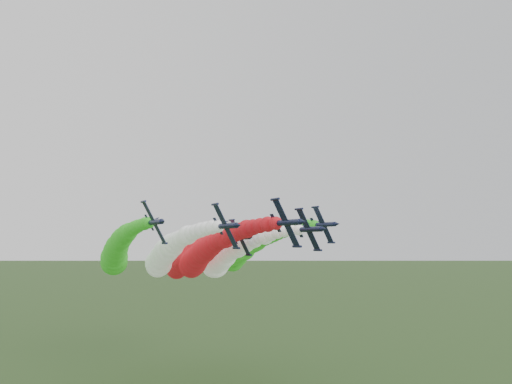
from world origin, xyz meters
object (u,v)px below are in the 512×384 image
jet_outer_right (246,250)px  jet_trail (186,258)px  jet_inner_left (166,254)px  jet_inner_right (226,256)px  jet_lead (204,254)px  jet_outer_left (117,251)px

jet_outer_right → jet_trail: 17.46m
jet_inner_left → jet_inner_right: jet_inner_left is taller
jet_inner_right → jet_outer_right: size_ratio=0.99×
jet_inner_right → jet_outer_right: jet_outer_right is taller
jet_lead → jet_inner_left: jet_lead is taller
jet_outer_left → jet_inner_right: bearing=-26.4°
jet_inner_left → jet_outer_right: jet_outer_right is taller
jet_inner_right → jet_lead: bearing=-139.4°
jet_inner_right → jet_outer_right: (11.04, 9.40, 1.50)m
jet_inner_right → jet_inner_left: bearing=175.2°
jet_lead → jet_trail: 27.89m
jet_inner_left → jet_outer_left: (-9.08, 10.99, 0.67)m
jet_inner_left → jet_inner_right: bearing=-4.8°
jet_lead → jet_outer_right: size_ratio=0.99×
jet_outer_left → jet_trail: 22.14m
jet_inner_left → jet_outer_right: 27.94m
jet_lead → jet_trail: (6.35, 27.09, -1.92)m
jet_lead → jet_trail: bearing=76.8°
jet_outer_right → jet_inner_left: bearing=-163.2°
jet_lead → jet_outer_right: (21.05, 17.99, 0.58)m
jet_lead → jet_trail: size_ratio=1.00×
jet_inner_left → jet_outer_left: 14.27m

